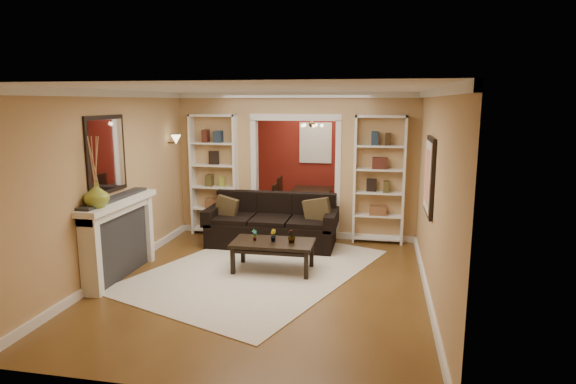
% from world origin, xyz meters
% --- Properties ---
extents(floor, '(8.00, 8.00, 0.00)m').
position_xyz_m(floor, '(0.00, 0.00, 0.00)').
color(floor, brown).
rests_on(floor, ground).
extents(ceiling, '(8.00, 8.00, 0.00)m').
position_xyz_m(ceiling, '(0.00, 0.00, 2.70)').
color(ceiling, white).
rests_on(ceiling, ground).
extents(wall_back, '(8.00, 0.00, 8.00)m').
position_xyz_m(wall_back, '(0.00, 4.00, 1.35)').
color(wall_back, tan).
rests_on(wall_back, ground).
extents(wall_front, '(8.00, 0.00, 8.00)m').
position_xyz_m(wall_front, '(0.00, -4.00, 1.35)').
color(wall_front, tan).
rests_on(wall_front, ground).
extents(wall_left, '(0.00, 8.00, 8.00)m').
position_xyz_m(wall_left, '(-2.25, 0.00, 1.35)').
color(wall_left, tan).
rests_on(wall_left, ground).
extents(wall_right, '(0.00, 8.00, 8.00)m').
position_xyz_m(wall_right, '(2.25, 0.00, 1.35)').
color(wall_right, tan).
rests_on(wall_right, ground).
extents(partition_wall, '(4.50, 0.15, 2.70)m').
position_xyz_m(partition_wall, '(0.00, 1.20, 1.35)').
color(partition_wall, tan).
rests_on(partition_wall, floor).
extents(red_back_panel, '(4.44, 0.04, 2.64)m').
position_xyz_m(red_back_panel, '(0.00, 3.97, 1.32)').
color(red_back_panel, maroon).
rests_on(red_back_panel, floor).
extents(dining_window, '(0.78, 0.03, 0.98)m').
position_xyz_m(dining_window, '(0.00, 3.93, 1.55)').
color(dining_window, '#8CA5CC').
rests_on(dining_window, wall_back).
extents(area_rug, '(3.92, 4.54, 0.01)m').
position_xyz_m(area_rug, '(-0.23, -0.85, 0.01)').
color(area_rug, beige).
rests_on(area_rug, floor).
extents(sofa, '(2.32, 1.00, 0.91)m').
position_xyz_m(sofa, '(-0.30, 0.45, 0.45)').
color(sofa, black).
rests_on(sofa, floor).
extents(pillow_left, '(0.41, 0.17, 0.39)m').
position_xyz_m(pillow_left, '(-1.12, 0.43, 0.64)').
color(pillow_left, brown).
rests_on(pillow_left, sofa).
extents(pillow_right, '(0.47, 0.21, 0.46)m').
position_xyz_m(pillow_right, '(0.52, 0.43, 0.67)').
color(pillow_right, brown).
rests_on(pillow_right, sofa).
extents(coffee_table, '(1.23, 0.68, 0.46)m').
position_xyz_m(coffee_table, '(0.02, -0.83, 0.23)').
color(coffee_table, black).
rests_on(coffee_table, floor).
extents(plant_left, '(0.10, 0.11, 0.17)m').
position_xyz_m(plant_left, '(-0.27, -0.83, 0.55)').
color(plant_left, '#336626').
rests_on(plant_left, coffee_table).
extents(plant_center, '(0.13, 0.13, 0.19)m').
position_xyz_m(plant_center, '(0.02, -0.83, 0.56)').
color(plant_center, '#336626').
rests_on(plant_center, coffee_table).
extents(plant_right, '(0.17, 0.17, 0.21)m').
position_xyz_m(plant_right, '(0.30, -0.83, 0.57)').
color(plant_right, '#336626').
rests_on(plant_right, coffee_table).
extents(bookshelf_left, '(0.90, 0.30, 2.30)m').
position_xyz_m(bookshelf_left, '(-1.55, 1.03, 1.15)').
color(bookshelf_left, white).
rests_on(bookshelf_left, floor).
extents(bookshelf_right, '(0.90, 0.30, 2.30)m').
position_xyz_m(bookshelf_right, '(1.55, 1.03, 1.15)').
color(bookshelf_right, white).
rests_on(bookshelf_right, floor).
extents(fireplace, '(0.32, 1.70, 1.16)m').
position_xyz_m(fireplace, '(-2.09, -1.50, 0.58)').
color(fireplace, white).
rests_on(fireplace, floor).
extents(vase, '(0.39, 0.39, 0.34)m').
position_xyz_m(vase, '(-2.09, -2.02, 1.33)').
color(vase, olive).
rests_on(vase, fireplace).
extents(mirror, '(0.03, 0.95, 1.10)m').
position_xyz_m(mirror, '(-2.23, -1.50, 1.80)').
color(mirror, silver).
rests_on(mirror, wall_left).
extents(wall_sconce, '(0.18, 0.18, 0.22)m').
position_xyz_m(wall_sconce, '(-2.15, 0.55, 1.83)').
color(wall_sconce, '#FFE0A5').
rests_on(wall_sconce, wall_left).
extents(framed_art, '(0.04, 0.85, 1.05)m').
position_xyz_m(framed_art, '(2.21, -1.00, 1.55)').
color(framed_art, black).
rests_on(framed_art, wall_right).
extents(dining_table, '(1.60, 0.89, 0.56)m').
position_xyz_m(dining_table, '(0.07, 2.78, 0.28)').
color(dining_table, black).
rests_on(dining_table, floor).
extents(dining_chair_nw, '(0.50, 0.50, 0.78)m').
position_xyz_m(dining_chair_nw, '(-0.48, 2.48, 0.39)').
color(dining_chair_nw, black).
rests_on(dining_chair_nw, floor).
extents(dining_chair_ne, '(0.52, 0.52, 0.81)m').
position_xyz_m(dining_chair_ne, '(0.62, 2.48, 0.40)').
color(dining_chair_ne, black).
rests_on(dining_chair_ne, floor).
extents(dining_chair_sw, '(0.53, 0.53, 0.84)m').
position_xyz_m(dining_chair_sw, '(-0.48, 3.08, 0.42)').
color(dining_chair_sw, black).
rests_on(dining_chair_sw, floor).
extents(dining_chair_se, '(0.52, 0.52, 0.80)m').
position_xyz_m(dining_chair_se, '(0.62, 3.08, 0.40)').
color(dining_chair_se, black).
rests_on(dining_chair_se, floor).
extents(chandelier, '(0.50, 0.50, 0.30)m').
position_xyz_m(chandelier, '(0.00, 2.70, 2.02)').
color(chandelier, '#3D2D1B').
rests_on(chandelier, ceiling).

